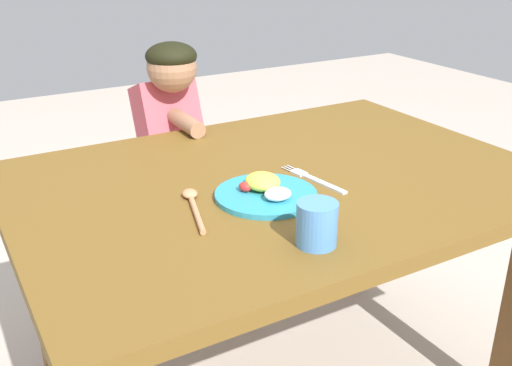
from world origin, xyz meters
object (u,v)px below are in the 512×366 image
object	(u,v)px
fork	(314,179)
drinking_cup	(317,224)
person	(171,175)
spoon	(193,204)
plate	(266,191)

from	to	relation	value
fork	drinking_cup	size ratio (longest dim) A/B	2.44
drinking_cup	person	xyz separation A→B (m)	(0.07, 0.96, -0.25)
spoon	drinking_cup	distance (m)	0.32
spoon	person	size ratio (longest dim) A/B	0.22
person	spoon	bearing A→B (deg)	72.82
spoon	drinking_cup	bearing A→B (deg)	-137.34
plate	person	bearing A→B (deg)	86.80
spoon	drinking_cup	world-z (taller)	drinking_cup
fork	person	bearing A→B (deg)	1.22
plate	spoon	bearing A→B (deg)	167.67
drinking_cup	fork	bearing A→B (deg)	55.60
plate	fork	world-z (taller)	plate
plate	drinking_cup	distance (m)	0.25
spoon	drinking_cup	size ratio (longest dim) A/B	2.40
fork	person	world-z (taller)	person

